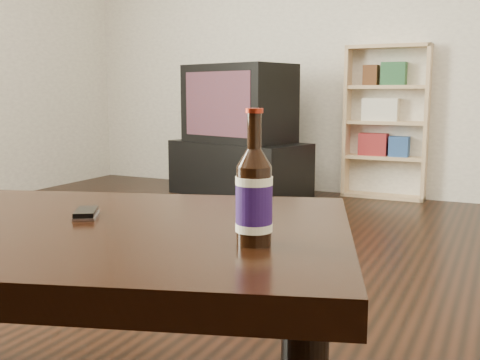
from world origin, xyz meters
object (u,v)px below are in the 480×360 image
at_px(tv, 239,104).
at_px(beer_bottle, 254,197).
at_px(bookshelf, 387,119).
at_px(tv_stand, 239,169).
at_px(phone, 86,213).
at_px(coffee_table, 52,251).

xyz_separation_m(tv, beer_bottle, (1.42, -2.89, -0.11)).
relative_size(tv, bookshelf, 0.77).
bearing_deg(tv_stand, tv, -90.00).
bearing_deg(tv, phone, -55.26).
distance_m(tv_stand, beer_bottle, 3.24).
distance_m(tv, coffee_table, 3.08).
distance_m(coffee_table, phone, 0.12).
relative_size(tv_stand, tv, 1.19).
bearing_deg(phone, tv_stand, 76.34).
bearing_deg(tv_stand, phone, -55.27).
height_order(tv, coffee_table, tv).
bearing_deg(bookshelf, phone, -91.35).
height_order(tv_stand, beer_bottle, beer_bottle).
xyz_separation_m(tv_stand, phone, (0.96, -2.84, 0.30)).
bearing_deg(tv_stand, beer_bottle, -47.78).
height_order(tv_stand, bookshelf, bookshelf).
relative_size(coffee_table, beer_bottle, 5.77).
bearing_deg(bookshelf, tv_stand, -155.25).
bearing_deg(bookshelf, beer_bottle, -83.54).
xyz_separation_m(tv_stand, tv, (-0.00, -0.00, 0.50)).
height_order(tv, phone, tv).
bearing_deg(coffee_table, tv_stand, 107.72).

